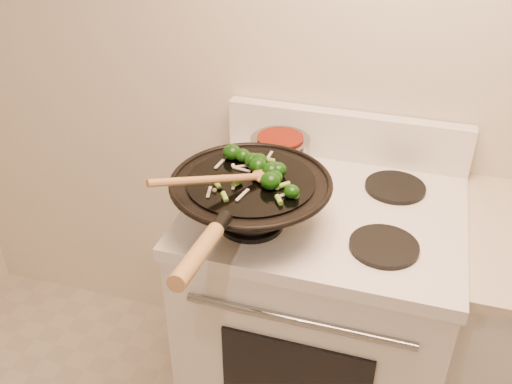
% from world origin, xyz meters
% --- Properties ---
extents(stove, '(0.78, 0.67, 1.08)m').
position_xyz_m(stove, '(-0.16, 1.17, 0.47)').
color(stove, white).
rests_on(stove, ground).
extents(wok, '(0.43, 0.71, 0.21)m').
position_xyz_m(wok, '(-0.34, 1.01, 1.01)').
color(wok, black).
rests_on(wok, stove).
extents(stirfry, '(0.25, 0.28, 0.05)m').
position_xyz_m(stirfry, '(-0.33, 1.06, 1.08)').
color(stirfry, '#0D3508').
rests_on(stirfry, wok).
extents(wooden_spoon, '(0.27, 0.28, 0.09)m').
position_xyz_m(wooden_spoon, '(-0.37, 0.97, 1.09)').
color(wooden_spoon, '#AA7743').
rests_on(wooden_spoon, wok).
extents(saucepan, '(0.18, 0.30, 0.11)m').
position_xyz_m(saucepan, '(-0.35, 1.32, 0.99)').
color(saucepan, gray).
rests_on(saucepan, stove).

